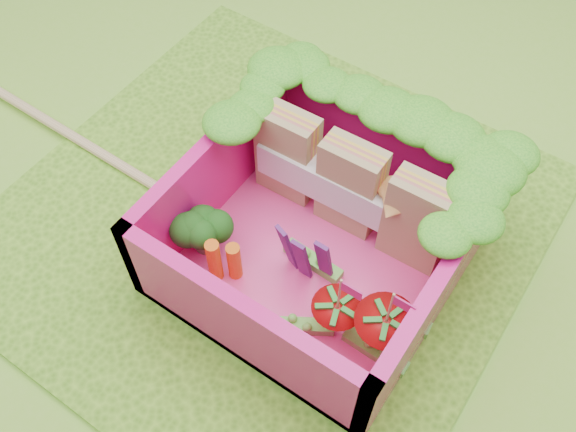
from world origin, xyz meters
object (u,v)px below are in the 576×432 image
at_px(strawberry_right, 383,334).
at_px(chopsticks, 108,157).
at_px(strawberry_left, 336,318).
at_px(broccoli, 203,225).
at_px(sandwich_stack, 351,187).
at_px(bento_box, 319,230).

xyz_separation_m(strawberry_right, chopsticks, (-1.84, 0.14, -0.17)).
xyz_separation_m(strawberry_left, chopsticks, (-1.62, 0.18, -0.15)).
relative_size(strawberry_left, chopsticks, 0.20).
height_order(broccoli, strawberry_right, strawberry_right).
bearing_deg(strawberry_left, chopsticks, 173.54).
xyz_separation_m(broccoli, strawberry_left, (0.78, -0.03, -0.06)).
xyz_separation_m(sandwich_stack, strawberry_left, (0.28, -0.57, -0.14)).
relative_size(sandwich_stack, strawberry_left, 2.22).
bearing_deg(chopsticks, sandwich_stack, 16.13).
distance_m(strawberry_left, strawberry_right, 0.22).
xyz_separation_m(bento_box, sandwich_stack, (0.01, 0.28, 0.04)).
bearing_deg(bento_box, sandwich_stack, 88.64).
relative_size(bento_box, chopsticks, 0.54).
xyz_separation_m(broccoli, strawberry_right, (1.00, 0.01, -0.04)).
bearing_deg(strawberry_right, strawberry_left, -169.10).
distance_m(broccoli, strawberry_right, 1.00).
xyz_separation_m(broccoli, chopsticks, (-0.84, 0.16, -0.21)).
distance_m(broccoli, strawberry_left, 0.79).
bearing_deg(chopsticks, bento_box, 4.78).
bearing_deg(strawberry_right, bento_box, 153.01).
height_order(sandwich_stack, chopsticks, sandwich_stack).
xyz_separation_m(bento_box, strawberry_left, (0.29, -0.30, -0.10)).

